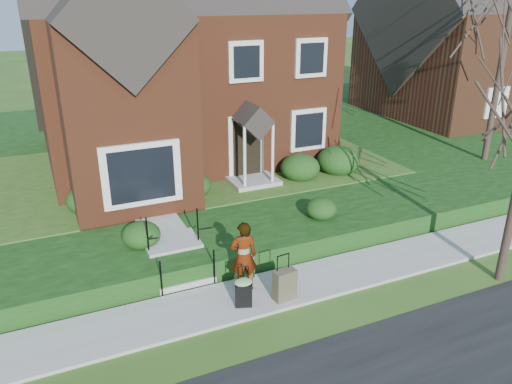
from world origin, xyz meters
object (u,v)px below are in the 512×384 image
suitcase_black (244,291)px  woman (244,256)px  front_steps (177,256)px  suitcase_olive (285,285)px

suitcase_black → woman: bearing=85.7°
front_steps → suitcase_black: (0.92, -2.17, -0.01)m
front_steps → suitcase_black: front_steps is taller
woman → suitcase_olive: (0.69, -0.77, -0.50)m
woman → front_steps: bearing=-40.3°
suitcase_olive → front_steps: bearing=123.4°
front_steps → suitcase_black: size_ratio=2.03×
woman → suitcase_olive: woman is taller
woman → suitcase_black: (-0.28, -0.64, -0.49)m
suitcase_olive → suitcase_black: bearing=166.2°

